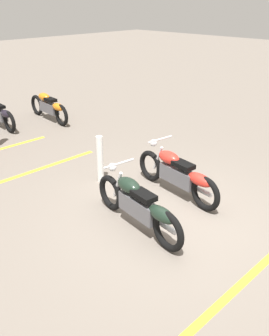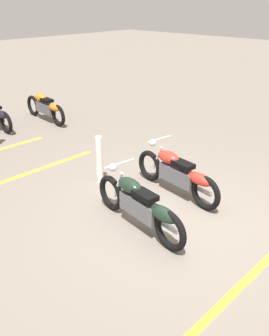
{
  "view_description": "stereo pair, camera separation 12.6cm",
  "coord_description": "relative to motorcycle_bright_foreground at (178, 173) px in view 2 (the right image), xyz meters",
  "views": [
    {
      "loc": [
        -3.52,
        4.55,
        3.6
      ],
      "look_at": [
        0.95,
        0.0,
        0.65
      ],
      "focal_mm": 39.54,
      "sensor_mm": 36.0,
      "label": 1
    },
    {
      "loc": [
        -3.42,
        4.64,
        3.6
      ],
      "look_at": [
        0.95,
        0.0,
        0.65
      ],
      "focal_mm": 39.54,
      "sensor_mm": 36.0,
      "label": 2
    }
  ],
  "objects": [
    {
      "name": "parking_stripe_near",
      "position": [
        -2.23,
        1.55,
        -0.46
      ],
      "size": [
        0.18,
        3.2,
        0.01
      ],
      "primitive_type": "cube",
      "rotation": [
        0.0,
        0.0,
        1.55
      ],
      "color": "yellow",
      "rests_on": "ground"
    },
    {
      "name": "motorcycle_bright_foreground",
      "position": [
        0.0,
        0.0,
        0.0
      ],
      "size": [
        2.22,
        0.62,
        1.04
      ],
      "rotation": [
        0.0,
        0.0,
        -0.13
      ],
      "color": "black",
      "rests_on": "ground"
    },
    {
      "name": "motorcycle_dark_foreground",
      "position": [
        -0.28,
        1.4,
        0.0
      ],
      "size": [
        2.22,
        0.62,
        1.04
      ],
      "rotation": [
        0.0,
        0.0,
        -0.14
      ],
      "color": "black",
      "rests_on": "ground"
    },
    {
      "name": "ground_plane",
      "position": [
        -0.43,
        0.69,
        -0.46
      ],
      "size": [
        60.0,
        60.0,
        0.0
      ],
      "primitive_type": "plane",
      "color": "slate"
    },
    {
      "name": "parking_stripe_mid",
      "position": [
        3.03,
        1.35,
        -0.46
      ],
      "size": [
        0.18,
        3.2,
        0.01
      ],
      "primitive_type": "cube",
      "rotation": [
        0.0,
        0.0,
        1.55
      ],
      "color": "yellow",
      "rests_on": "ground"
    },
    {
      "name": "bollard_post",
      "position": [
        1.55,
        0.68,
        0.05
      ],
      "size": [
        0.14,
        0.14,
        1.02
      ],
      "primitive_type": "cylinder",
      "color": "white",
      "rests_on": "ground"
    },
    {
      "name": "motorcycle_row_far_left",
      "position": [
        5.98,
        -1.02,
        -0.01
      ],
      "size": [
        2.23,
        0.36,
        0.84
      ],
      "rotation": [
        0.0,
        0.0,
        -0.07
      ],
      "color": "black",
      "rests_on": "ground"
    }
  ]
}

